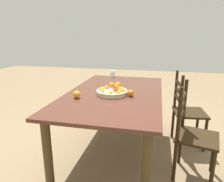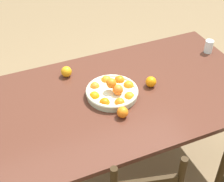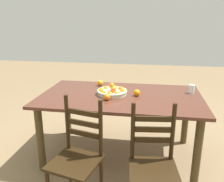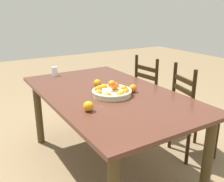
{
  "view_description": "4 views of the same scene",
  "coord_description": "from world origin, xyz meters",
  "px_view_note": "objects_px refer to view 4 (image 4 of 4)",
  "views": [
    {
      "loc": [
        2.21,
        0.47,
        1.42
      ],
      "look_at": [
        0.1,
        -0.01,
        0.81
      ],
      "focal_mm": 32.53,
      "sensor_mm": 36.0,
      "label": 1
    },
    {
      "loc": [
        0.78,
        1.55,
        2.19
      ],
      "look_at": [
        0.1,
        -0.01,
        0.81
      ],
      "focal_mm": 53.55,
      "sensor_mm": 36.0,
      "label": 2
    },
    {
      "loc": [
        -0.32,
        2.54,
        1.61
      ],
      "look_at": [
        0.1,
        -0.01,
        0.81
      ],
      "focal_mm": 37.89,
      "sensor_mm": 36.0,
      "label": 3
    },
    {
      "loc": [
        1.86,
        -1.09,
        1.5
      ],
      "look_at": [
        0.1,
        -0.01,
        0.81
      ],
      "focal_mm": 40.29,
      "sensor_mm": 36.0,
      "label": 4
    }
  ],
  "objects_px": {
    "orange_loose_2": "(88,106)",
    "drinking_glass": "(55,71)",
    "chair_near_window": "(191,114)",
    "chair_by_cabinet": "(152,96)",
    "fruit_bowl": "(112,92)",
    "dining_table": "(107,103)",
    "orange_loose_0": "(133,88)",
    "orange_loose_1": "(98,83)"
  },
  "relations": [
    {
      "from": "drinking_glass",
      "to": "chair_near_window",
      "type": "bearing_deg",
      "value": 44.5
    },
    {
      "from": "fruit_bowl",
      "to": "orange_loose_1",
      "type": "bearing_deg",
      "value": 177.21
    },
    {
      "from": "dining_table",
      "to": "drinking_glass",
      "type": "distance_m",
      "value": 0.85
    },
    {
      "from": "chair_near_window",
      "to": "drinking_glass",
      "type": "xyz_separation_m",
      "value": [
        -1.07,
        -1.05,
        0.36
      ]
    },
    {
      "from": "chair_near_window",
      "to": "orange_loose_1",
      "type": "relative_size",
      "value": 13.18
    },
    {
      "from": "dining_table",
      "to": "orange_loose_2",
      "type": "height_order",
      "value": "orange_loose_2"
    },
    {
      "from": "orange_loose_2",
      "to": "orange_loose_0",
      "type": "bearing_deg",
      "value": 109.21
    },
    {
      "from": "chair_by_cabinet",
      "to": "orange_loose_1",
      "type": "relative_size",
      "value": 13.04
    },
    {
      "from": "fruit_bowl",
      "to": "drinking_glass",
      "type": "height_order",
      "value": "fruit_bowl"
    },
    {
      "from": "chair_near_window",
      "to": "orange_loose_0",
      "type": "distance_m",
      "value": 0.75
    },
    {
      "from": "chair_by_cabinet",
      "to": "orange_loose_1",
      "type": "height_order",
      "value": "chair_by_cabinet"
    },
    {
      "from": "chair_by_cabinet",
      "to": "drinking_glass",
      "type": "height_order",
      "value": "chair_by_cabinet"
    },
    {
      "from": "dining_table",
      "to": "chair_by_cabinet",
      "type": "height_order",
      "value": "chair_by_cabinet"
    },
    {
      "from": "orange_loose_1",
      "to": "drinking_glass",
      "type": "distance_m",
      "value": 0.66
    },
    {
      "from": "chair_near_window",
      "to": "orange_loose_0",
      "type": "bearing_deg",
      "value": 91.7
    },
    {
      "from": "chair_near_window",
      "to": "drinking_glass",
      "type": "relative_size",
      "value": 9.56
    },
    {
      "from": "dining_table",
      "to": "chair_by_cabinet",
      "type": "distance_m",
      "value": 0.96
    },
    {
      "from": "fruit_bowl",
      "to": "orange_loose_0",
      "type": "distance_m",
      "value": 0.21
    },
    {
      "from": "chair_by_cabinet",
      "to": "drinking_glass",
      "type": "distance_m",
      "value": 1.21
    },
    {
      "from": "chair_near_window",
      "to": "orange_loose_0",
      "type": "relative_size",
      "value": 13.71
    },
    {
      "from": "orange_loose_2",
      "to": "dining_table",
      "type": "bearing_deg",
      "value": 132.24
    },
    {
      "from": "chair_near_window",
      "to": "chair_by_cabinet",
      "type": "xyz_separation_m",
      "value": [
        -0.64,
        0.02,
        -0.0
      ]
    },
    {
      "from": "chair_by_cabinet",
      "to": "orange_loose_0",
      "type": "relative_size",
      "value": 13.56
    },
    {
      "from": "drinking_glass",
      "to": "fruit_bowl",
      "type": "bearing_deg",
      "value": 12.24
    },
    {
      "from": "fruit_bowl",
      "to": "chair_by_cabinet",
      "type": "bearing_deg",
      "value": 118.8
    },
    {
      "from": "dining_table",
      "to": "orange_loose_1",
      "type": "height_order",
      "value": "orange_loose_1"
    },
    {
      "from": "drinking_glass",
      "to": "dining_table",
      "type": "bearing_deg",
      "value": 14.29
    },
    {
      "from": "chair_by_cabinet",
      "to": "drinking_glass",
      "type": "bearing_deg",
      "value": 61.43
    },
    {
      "from": "chair_near_window",
      "to": "chair_by_cabinet",
      "type": "height_order",
      "value": "chair_near_window"
    },
    {
      "from": "orange_loose_2",
      "to": "drinking_glass",
      "type": "distance_m",
      "value": 1.13
    },
    {
      "from": "orange_loose_2",
      "to": "orange_loose_1",
      "type": "bearing_deg",
      "value": 145.03
    },
    {
      "from": "dining_table",
      "to": "fruit_bowl",
      "type": "bearing_deg",
      "value": -5.3
    },
    {
      "from": "orange_loose_1",
      "to": "orange_loose_2",
      "type": "xyz_separation_m",
      "value": [
        0.49,
        -0.35,
        0.0
      ]
    },
    {
      "from": "dining_table",
      "to": "chair_near_window",
      "type": "height_order",
      "value": "chair_near_window"
    },
    {
      "from": "chair_by_cabinet",
      "to": "fruit_bowl",
      "type": "xyz_separation_m",
      "value": [
        0.48,
        -0.87,
        0.35
      ]
    },
    {
      "from": "chair_near_window",
      "to": "fruit_bowl",
      "type": "height_order",
      "value": "chair_near_window"
    },
    {
      "from": "fruit_bowl",
      "to": "orange_loose_2",
      "type": "relative_size",
      "value": 4.53
    },
    {
      "from": "chair_by_cabinet",
      "to": "orange_loose_0",
      "type": "height_order",
      "value": "chair_by_cabinet"
    },
    {
      "from": "orange_loose_0",
      "to": "orange_loose_1",
      "type": "distance_m",
      "value": 0.36
    },
    {
      "from": "orange_loose_1",
      "to": "orange_loose_2",
      "type": "bearing_deg",
      "value": -34.97
    },
    {
      "from": "fruit_bowl",
      "to": "orange_loose_2",
      "type": "height_order",
      "value": "fruit_bowl"
    },
    {
      "from": "orange_loose_0",
      "to": "orange_loose_1",
      "type": "relative_size",
      "value": 0.96
    }
  ]
}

